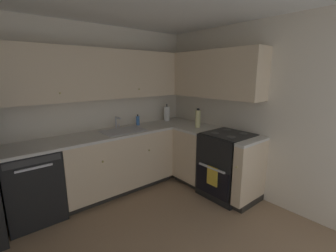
{
  "coord_description": "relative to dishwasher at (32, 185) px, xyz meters",
  "views": [
    {
      "loc": [
        -1.06,
        -1.58,
        1.74
      ],
      "look_at": [
        0.96,
        0.88,
        1.02
      ],
      "focal_mm": 24.77,
      "sensor_mm": 36.0,
      "label": 1
    }
  ],
  "objects": [
    {
      "name": "wall_back",
      "position": [
        0.7,
        0.33,
        0.77
      ],
      "size": [
        3.82,
        0.05,
        2.42
      ],
      "primitive_type": "cube",
      "color": "beige",
      "rests_on": "ground_plane"
    },
    {
      "name": "wall_right",
      "position": [
        2.58,
        -1.43,
        0.77
      ],
      "size": [
        0.05,
        3.55,
        2.42
      ],
      "primitive_type": "cube",
      "color": "beige",
      "rests_on": "ground_plane"
    },
    {
      "name": "dishwasher",
      "position": [
        0.0,
        0.0,
        0.0
      ],
      "size": [
        0.6,
        0.63,
        0.88
      ],
      "color": "black",
      "rests_on": "ground_plane"
    },
    {
      "name": "lower_cabinets_back",
      "position": [
        1.13,
        0.0,
        0.0
      ],
      "size": [
        1.65,
        0.62,
        0.88
      ],
      "color": "beige",
      "rests_on": "ground_plane"
    },
    {
      "name": "countertop_back",
      "position": [
        1.13,
        0.0,
        0.45
      ],
      "size": [
        2.86,
        0.6,
        0.03
      ],
      "primitive_type": "cube",
      "color": "beige",
      "rests_on": "lower_cabinets_back"
    },
    {
      "name": "lower_cabinets_right",
      "position": [
        2.26,
        -0.77,
        0.0
      ],
      "size": [
        0.62,
        1.28,
        0.88
      ],
      "color": "beige",
      "rests_on": "ground_plane"
    },
    {
      "name": "countertop_right",
      "position": [
        2.26,
        -0.77,
        0.45
      ],
      "size": [
        0.6,
        1.28,
        0.03
      ],
      "color": "beige",
      "rests_on": "lower_cabinets_right"
    },
    {
      "name": "oven_range",
      "position": [
        2.28,
        -1.14,
        0.02
      ],
      "size": [
        0.68,
        0.62,
        1.06
      ],
      "color": "black",
      "rests_on": "ground_plane"
    },
    {
      "name": "upper_cabinets_back",
      "position": [
        0.97,
        0.14,
        1.29
      ],
      "size": [
        2.54,
        0.34,
        0.68
      ],
      "color": "beige"
    },
    {
      "name": "upper_cabinets_right",
      "position": [
        2.4,
        -0.6,
        1.29
      ],
      "size": [
        0.32,
        1.8,
        0.68
      ],
      "color": "beige"
    },
    {
      "name": "sink",
      "position": [
        1.24,
        -0.03,
        0.43
      ],
      "size": [
        0.61,
        0.4,
        0.1
      ],
      "color": "#B7B7BC",
      "rests_on": "countertop_back"
    },
    {
      "name": "faucet",
      "position": [
        1.24,
        0.18,
        0.58
      ],
      "size": [
        0.07,
        0.16,
        0.18
      ],
      "color": "silver",
      "rests_on": "countertop_back"
    },
    {
      "name": "soap_bottle",
      "position": [
        1.62,
        0.18,
        0.55
      ],
      "size": [
        0.06,
        0.06,
        0.18
      ],
      "color": "#3F72BF",
      "rests_on": "countertop_back"
    },
    {
      "name": "paper_towel_roll",
      "position": [
        2.21,
        0.16,
        0.6
      ],
      "size": [
        0.11,
        0.11,
        0.31
      ],
      "color": "white",
      "rests_on": "countertop_back"
    },
    {
      "name": "oil_bottle",
      "position": [
        2.26,
        -0.56,
        0.61
      ],
      "size": [
        0.08,
        0.08,
        0.3
      ],
      "color": "beige",
      "rests_on": "countertop_right"
    }
  ]
}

